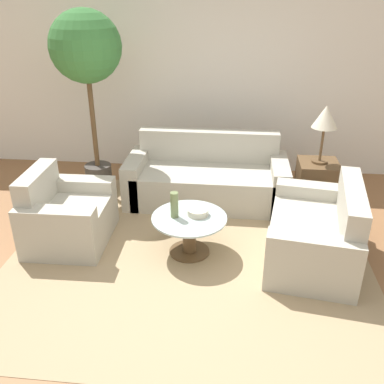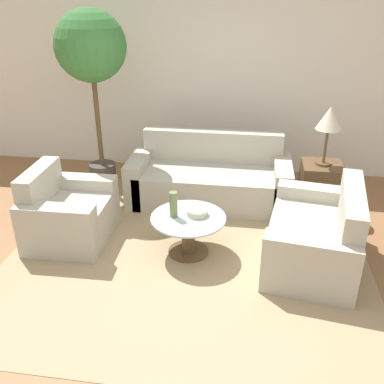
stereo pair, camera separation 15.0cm
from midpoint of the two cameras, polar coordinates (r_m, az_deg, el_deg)
ground_plane at (r=3.84m, az=-0.42°, el=-13.05°), size 14.00×14.00×0.00m
wall_back at (r=5.95m, az=3.87°, el=15.04°), size 10.00×0.06×2.60m
rug at (r=4.32m, az=0.52°, el=-7.97°), size 3.49×3.28×0.01m
sofa_main at (r=5.25m, az=3.24°, el=1.73°), size 1.92×0.83×0.80m
armchair at (r=4.60m, az=-15.58°, el=-2.95°), size 0.79×0.92×0.77m
loveseat at (r=4.24m, az=17.60°, el=-5.86°), size 0.97×1.36×0.79m
coffee_table at (r=4.19m, az=0.53°, el=-5.04°), size 0.73×0.73×0.40m
side_table at (r=5.23m, az=17.45°, el=0.63°), size 0.45×0.45×0.58m
table_lamp at (r=4.96m, az=18.68°, el=9.03°), size 0.28×0.28×0.66m
potted_plant at (r=5.26m, az=-12.44°, el=17.30°), size 0.82×0.82×2.20m
vase at (r=4.06m, az=-1.44°, el=-1.70°), size 0.08×0.08×0.26m
bowl at (r=4.14m, az=1.72°, el=-2.70°), size 0.20×0.20×0.06m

